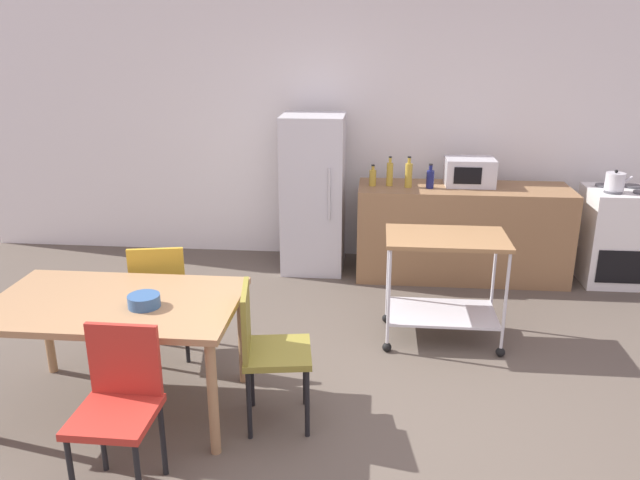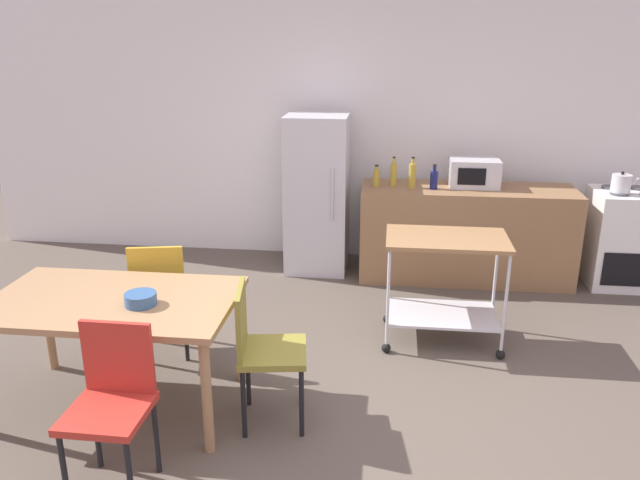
% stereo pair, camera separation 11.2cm
% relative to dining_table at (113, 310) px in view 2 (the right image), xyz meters
% --- Properties ---
extents(ground_plane, '(12.00, 12.00, 0.00)m').
position_rel_dining_table_xyz_m(ground_plane, '(1.50, -0.08, -0.67)').
color(ground_plane, brown).
extents(back_wall, '(8.40, 0.12, 2.90)m').
position_rel_dining_table_xyz_m(back_wall, '(1.50, 3.12, 0.78)').
color(back_wall, white).
rests_on(back_wall, ground_plane).
extents(kitchen_counter, '(2.00, 0.64, 0.90)m').
position_rel_dining_table_xyz_m(kitchen_counter, '(2.40, 2.52, -0.22)').
color(kitchen_counter, olive).
rests_on(kitchen_counter, ground_plane).
extents(dining_table, '(1.50, 0.90, 0.75)m').
position_rel_dining_table_xyz_m(dining_table, '(0.00, 0.00, 0.00)').
color(dining_table, '#A37A51').
rests_on(dining_table, ground_plane).
extents(chair_mustard, '(0.47, 0.47, 0.89)m').
position_rel_dining_table_xyz_m(chair_mustard, '(0.04, 0.67, -0.15)').
color(chair_mustard, gold).
rests_on(chair_mustard, ground_plane).
extents(chair_red, '(0.40, 0.40, 0.89)m').
position_rel_dining_table_xyz_m(chair_red, '(0.29, -0.70, -0.15)').
color(chair_red, '#B72D23').
rests_on(chair_red, ground_plane).
extents(chair_olive, '(0.46, 0.46, 0.89)m').
position_rel_dining_table_xyz_m(chair_olive, '(0.94, -0.06, -0.15)').
color(chair_olive, olive).
rests_on(chair_olive, ground_plane).
extents(stove_oven, '(0.60, 0.61, 0.92)m').
position_rel_dining_table_xyz_m(stove_oven, '(3.85, 2.53, -0.22)').
color(stove_oven, white).
rests_on(stove_oven, ground_plane).
extents(refrigerator, '(0.60, 0.63, 1.55)m').
position_rel_dining_table_xyz_m(refrigerator, '(0.95, 2.62, 0.10)').
color(refrigerator, silver).
rests_on(refrigerator, ground_plane).
extents(kitchen_cart, '(0.91, 0.57, 0.85)m').
position_rel_dining_table_xyz_m(kitchen_cart, '(2.10, 1.15, -0.10)').
color(kitchen_cart, olive).
rests_on(kitchen_cart, ground_plane).
extents(bottle_sesame_oil, '(0.07, 0.07, 0.20)m').
position_rel_dining_table_xyz_m(bottle_sesame_oil, '(1.53, 2.49, 0.31)').
color(bottle_sesame_oil, gold).
rests_on(bottle_sesame_oil, kitchen_counter).
extents(bottle_sparkling_water, '(0.06, 0.06, 0.28)m').
position_rel_dining_table_xyz_m(bottle_sparkling_water, '(1.69, 2.51, 0.35)').
color(bottle_sparkling_water, gold).
rests_on(bottle_sparkling_water, kitchen_counter).
extents(bottle_olive_oil, '(0.07, 0.07, 0.29)m').
position_rel_dining_table_xyz_m(bottle_olive_oil, '(1.86, 2.47, 0.35)').
color(bottle_olive_oil, gold).
rests_on(bottle_olive_oil, kitchen_counter).
extents(bottle_vinegar, '(0.07, 0.07, 0.23)m').
position_rel_dining_table_xyz_m(bottle_vinegar, '(2.06, 2.45, 0.32)').
color(bottle_vinegar, navy).
rests_on(bottle_vinegar, kitchen_counter).
extents(microwave, '(0.46, 0.35, 0.26)m').
position_rel_dining_table_xyz_m(microwave, '(2.44, 2.60, 0.36)').
color(microwave, silver).
rests_on(microwave, kitchen_counter).
extents(fruit_bowl, '(0.19, 0.19, 0.07)m').
position_rel_dining_table_xyz_m(fruit_bowl, '(0.22, -0.07, 0.12)').
color(fruit_bowl, '#33598C').
rests_on(fruit_bowl, dining_table).
extents(kettle, '(0.24, 0.17, 0.19)m').
position_rel_dining_table_xyz_m(kettle, '(3.73, 2.44, 0.33)').
color(kettle, silver).
rests_on(kettle, stove_oven).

